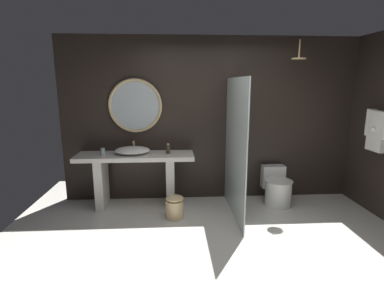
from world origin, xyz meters
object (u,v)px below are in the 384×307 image
Objects in this scene: hanging_bathrobe at (379,128)px; round_wall_mirror at (135,106)px; vessel_sink at (132,150)px; toilet at (277,188)px; waste_bin at (175,207)px; rain_shower_head at (299,57)px; soap_dispenser at (168,149)px; tumbler_cup at (103,152)px.

round_wall_mirror is at bearing 166.67° from hanging_bathrobe.
hanging_bathrobe is at bearing -9.34° from vessel_sink.
toilet is 1.89× the size of waste_bin.
toilet is at bearing -1.99° from vessel_sink.
soap_dispenser is at bearing 179.13° from rain_shower_head.
round_wall_mirror reaches higher than tumbler_cup.
vessel_sink is 1.90× the size of rain_shower_head.
round_wall_mirror is (0.47, 0.29, 0.66)m from tumbler_cup.
hanging_bathrobe is (3.43, -0.81, -0.27)m from round_wall_mirror.
vessel_sink is 0.85× the size of toilet.
waste_bin is at bearing -80.02° from soap_dispenser.
rain_shower_head reaches higher than hanging_bathrobe.
toilet is (2.21, -0.32, -1.28)m from round_wall_mirror.
rain_shower_head is (2.91, 0.00, 1.37)m from tumbler_cup.
hanging_bathrobe reaches higher than waste_bin.
rain_shower_head is at bearing 14.30° from waste_bin.
hanging_bathrobe is 3.04m from waste_bin.
waste_bin is at bearing -23.73° from tumbler_cup.
toilet is at bearing -172.19° from rain_shower_head.
toilet reaches higher than waste_bin.
toilet is 1.69m from waste_bin.
hanging_bathrobe reaches higher than vessel_sink.
rain_shower_head is 1.49m from hanging_bathrobe.
vessel_sink is 0.54m from soap_dispenser.
soap_dispenser is 3.00m from hanging_bathrobe.
rain_shower_head is at bearing -0.87° from soap_dispenser.
vessel_sink is 3.25× the size of soap_dispenser.
round_wall_mirror is at bearing 127.79° from waste_bin.
soap_dispenser is 0.89m from waste_bin.
soap_dispenser is at bearing 178.03° from toilet.
waste_bin is (-1.63, -0.44, -0.09)m from toilet.
round_wall_mirror is 1.34× the size of toilet.
soap_dispenser is 0.85m from round_wall_mirror.
vessel_sink is at bearing 6.63° from tumbler_cup.
hanging_bathrobe is (2.92, -0.55, 0.37)m from soap_dispenser.
vessel_sink is 1.60× the size of waste_bin.
soap_dispenser is (0.98, 0.03, 0.02)m from tumbler_cup.
soap_dispenser is 2.36m from rain_shower_head.
hanging_bathrobe is 1.90× the size of waste_bin.
waste_bin is (0.59, -0.76, -1.37)m from round_wall_mirror.
rain_shower_head is at bearing -6.81° from round_wall_mirror.
rain_shower_head reaches higher than tumbler_cup.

